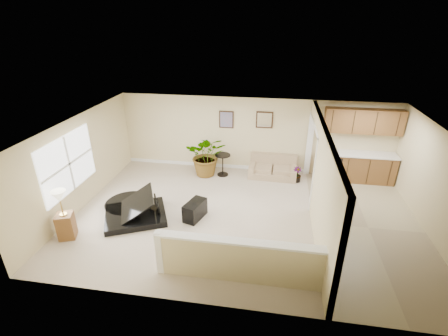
% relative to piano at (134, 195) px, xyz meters
% --- Properties ---
extents(floor, '(9.00, 9.00, 0.00)m').
position_rel_piano_xyz_m(floor, '(2.87, 0.37, -0.61)').
color(floor, '#B9A790').
rests_on(floor, ground).
extents(back_wall, '(9.00, 0.04, 2.50)m').
position_rel_piano_xyz_m(back_wall, '(2.87, 3.37, 0.64)').
color(back_wall, beige).
rests_on(back_wall, floor).
extents(front_wall, '(9.00, 0.04, 2.50)m').
position_rel_piano_xyz_m(front_wall, '(2.87, -2.63, 0.64)').
color(front_wall, beige).
rests_on(front_wall, floor).
extents(left_wall, '(0.04, 6.00, 2.50)m').
position_rel_piano_xyz_m(left_wall, '(-1.63, 0.37, 0.64)').
color(left_wall, beige).
rests_on(left_wall, floor).
extents(right_wall, '(0.04, 6.00, 2.50)m').
position_rel_piano_xyz_m(right_wall, '(7.37, 0.37, 0.64)').
color(right_wall, beige).
rests_on(right_wall, floor).
extents(ceiling, '(9.00, 6.00, 0.04)m').
position_rel_piano_xyz_m(ceiling, '(2.87, 0.37, 1.89)').
color(ceiling, white).
rests_on(ceiling, back_wall).
extents(kitchen_vinyl, '(2.70, 6.00, 0.01)m').
position_rel_piano_xyz_m(kitchen_vinyl, '(6.02, 0.37, -0.60)').
color(kitchen_vinyl, tan).
rests_on(kitchen_vinyl, floor).
extents(interior_partition, '(0.18, 5.99, 2.50)m').
position_rel_piano_xyz_m(interior_partition, '(4.67, 0.62, 0.61)').
color(interior_partition, beige).
rests_on(interior_partition, floor).
extents(pony_half_wall, '(3.42, 0.22, 1.00)m').
position_rel_piano_xyz_m(pony_half_wall, '(2.95, -1.93, -0.09)').
color(pony_half_wall, beige).
rests_on(pony_half_wall, floor).
extents(left_window, '(0.05, 2.15, 1.45)m').
position_rel_piano_xyz_m(left_window, '(-1.61, -0.13, 0.84)').
color(left_window, white).
rests_on(left_window, left_wall).
extents(wall_art_left, '(0.48, 0.04, 0.58)m').
position_rel_piano_xyz_m(wall_art_left, '(1.92, 3.34, 1.14)').
color(wall_art_left, '#321F12').
rests_on(wall_art_left, back_wall).
extents(wall_mirror, '(0.55, 0.04, 0.55)m').
position_rel_piano_xyz_m(wall_mirror, '(3.17, 3.34, 1.19)').
color(wall_mirror, '#321F12').
rests_on(wall_mirror, back_wall).
extents(kitchen_cabinets, '(2.36, 0.65, 2.33)m').
position_rel_piano_xyz_m(kitchen_cabinets, '(6.06, 3.10, 0.26)').
color(kitchen_cabinets, brown).
rests_on(kitchen_cabinets, floor).
extents(piano, '(2.20, 2.15, 1.45)m').
position_rel_piano_xyz_m(piano, '(0.00, 0.00, 0.00)').
color(piano, black).
rests_on(piano, floor).
extents(piano_bench, '(0.56, 0.78, 0.47)m').
position_rel_piano_xyz_m(piano_bench, '(1.59, 0.11, -0.37)').
color(piano_bench, black).
rests_on(piano_bench, floor).
extents(loveseat, '(1.58, 0.94, 0.89)m').
position_rel_piano_xyz_m(loveseat, '(3.54, 2.98, -0.27)').
color(loveseat, tan).
rests_on(loveseat, floor).
extents(accent_table, '(0.51, 0.51, 0.74)m').
position_rel_piano_xyz_m(accent_table, '(1.89, 2.75, -0.13)').
color(accent_table, black).
rests_on(accent_table, floor).
extents(palm_plant, '(1.38, 1.23, 1.42)m').
position_rel_piano_xyz_m(palm_plant, '(1.38, 2.70, 0.09)').
color(palm_plant, black).
rests_on(palm_plant, floor).
extents(small_plant, '(0.34, 0.34, 0.50)m').
position_rel_piano_xyz_m(small_plant, '(4.32, 2.67, -0.40)').
color(small_plant, black).
rests_on(small_plant, floor).
extents(lamp_stand, '(0.48, 0.48, 1.27)m').
position_rel_piano_xyz_m(lamp_stand, '(-1.24, -1.18, -0.07)').
color(lamp_stand, brown).
rests_on(lamp_stand, floor).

